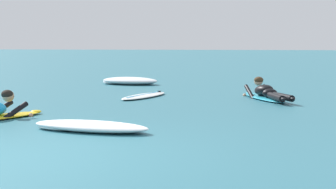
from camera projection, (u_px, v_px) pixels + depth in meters
name	position (u px, v px, depth m)	size (l,w,h in m)	color
ground_plane	(150.00, 88.00, 17.15)	(120.00, 120.00, 0.00)	#2D6B7A
surfer_far	(266.00, 94.00, 13.97)	(1.20, 2.63, 0.55)	#2DB2D1
drifting_surfboard	(144.00, 96.00, 14.55)	(1.09, 2.15, 0.16)	white
whitewater_front	(130.00, 81.00, 18.61)	(2.02, 1.53, 0.23)	white
whitewater_back	(91.00, 126.00, 9.18)	(2.00, 1.12, 0.16)	white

